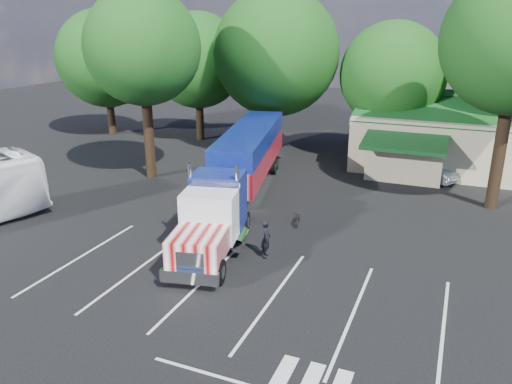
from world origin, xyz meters
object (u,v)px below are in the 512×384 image
at_px(semi_truck, 243,164).
at_px(silver_sedan, 427,170).
at_px(bicycle, 299,217).
at_px(woman, 266,239).

relative_size(semi_truck, silver_sedan, 4.81).
relative_size(semi_truck, bicycle, 13.30).
relative_size(bicycle, silver_sedan, 0.36).
bearing_deg(woman, semi_truck, 14.73).
relative_size(woman, silver_sedan, 0.44).
bearing_deg(bicycle, silver_sedan, 50.49).
height_order(semi_truck, bicycle, semi_truck).
height_order(woman, silver_sedan, woman).
bearing_deg(semi_truck, woman, -70.59).
xyz_separation_m(bicycle, silver_sedan, (5.70, 11.12, 0.29)).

